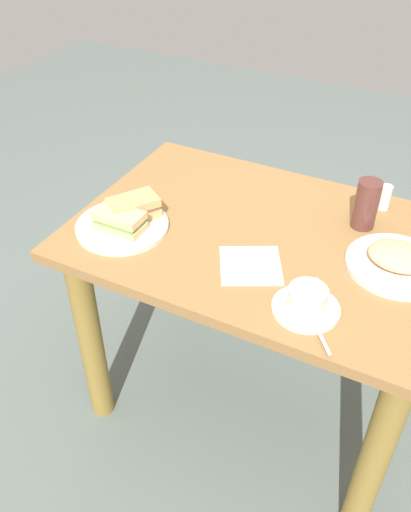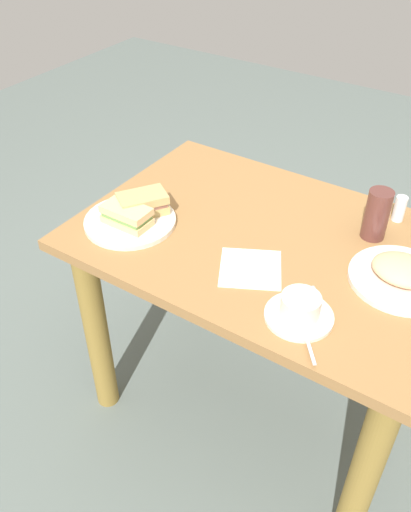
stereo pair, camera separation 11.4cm
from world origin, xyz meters
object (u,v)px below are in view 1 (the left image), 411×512
object	(u,v)px
sandwich_plate	(122,226)
coffee_saucer	(306,308)
sandwich_front	(119,220)
dining_table	(260,278)
spoon	(318,331)
salt_shaker	(385,197)
napkin	(251,265)
coffee_cup	(308,297)
side_plate	(397,265)
drinking_glass	(366,204)
sandwich_back	(134,208)

from	to	relation	value
sandwich_plate	coffee_saucer	world-z (taller)	sandwich_plate
sandwich_plate	sandwich_front	bearing A→B (deg)	112.14
dining_table	sandwich_plate	xyz separation A→B (m)	(0.35, 0.15, 0.16)
spoon	salt_shaker	size ratio (longest dim) A/B	1.15
dining_table	sandwich_front	bearing A→B (deg)	26.29
napkin	salt_shaker	distance (m)	0.47
sandwich_plate	napkin	size ratio (longest dim) A/B	1.68
coffee_cup	sandwich_plate	bearing A→B (deg)	-7.85
side_plate	drinking_glass	distance (m)	0.20
side_plate	sandwich_back	bearing A→B (deg)	10.11
sandwich_plate	spoon	xyz separation A→B (m)	(-0.60, 0.14, 0.01)
dining_table	spoon	size ratio (longest dim) A/B	11.98
coffee_cup	drinking_glass	xyz separation A→B (m)	(-0.03, -0.38, 0.03)
dining_table	spoon	bearing A→B (deg)	129.76
salt_shaker	spoon	bearing A→B (deg)	88.75
sandwich_front	sandwich_back	bearing A→B (deg)	-91.86
coffee_cup	dining_table	bearing A→B (deg)	-49.59
dining_table	drinking_glass	distance (m)	0.36
sandwich_front	napkin	world-z (taller)	sandwich_front
sandwich_back	salt_shaker	world-z (taller)	salt_shaker
dining_table	coffee_saucer	world-z (taller)	coffee_saucer
drinking_glass	side_plate	bearing A→B (deg)	131.09
sandwich_plate	napkin	world-z (taller)	sandwich_plate
sandwich_plate	drinking_glass	bearing A→B (deg)	-151.83
sandwich_front	drinking_glass	size ratio (longest dim) A/B	0.95
spoon	drinking_glass	size ratio (longest dim) A/B	0.61
side_plate	napkin	xyz separation A→B (m)	(0.32, 0.16, -0.01)
sandwich_front	spoon	distance (m)	0.60
dining_table	coffee_cup	bearing A→B (deg)	130.41
spoon	sandwich_front	bearing A→B (deg)	-11.59
spoon	drinking_glass	xyz separation A→B (m)	(0.02, -0.45, 0.06)
dining_table	sandwich_plate	distance (m)	0.42
dining_table	coffee_saucer	distance (m)	0.34
sandwich_back	napkin	distance (m)	0.37
spoon	side_plate	size ratio (longest dim) A/B	0.34
sandwich_front	napkin	xyz separation A→B (m)	(-0.37, -0.03, -0.04)
spoon	side_plate	world-z (taller)	spoon
napkin	drinking_glass	xyz separation A→B (m)	(-0.20, -0.30, 0.07)
coffee_saucer	salt_shaker	bearing A→B (deg)	-96.99
sandwich_plate	salt_shaker	xyz separation A→B (m)	(-0.61, -0.42, 0.03)
coffee_saucer	dining_table	bearing A→B (deg)	-49.77
dining_table	drinking_glass	size ratio (longest dim) A/B	7.34
spoon	salt_shaker	xyz separation A→B (m)	(-0.01, -0.56, 0.02)
spoon	salt_shaker	distance (m)	0.56
spoon	drinking_glass	world-z (taller)	drinking_glass
side_plate	napkin	world-z (taller)	side_plate
spoon	side_plate	distance (m)	0.33
salt_shaker	drinking_glass	distance (m)	0.12
coffee_cup	napkin	world-z (taller)	coffee_cup
sandwich_front	drinking_glass	bearing A→B (deg)	-150.08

